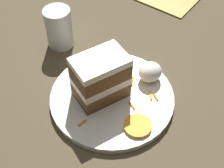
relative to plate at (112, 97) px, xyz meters
name	(u,v)px	position (x,y,z in m)	size (l,w,h in m)	color
ground_plane	(93,104)	(-0.02, 0.04, -0.04)	(6.00, 6.00, 0.00)	black
dining_table	(93,99)	(-0.02, 0.04, -0.03)	(1.24, 1.06, 0.04)	#4C422D
plate	(112,97)	(0.00, 0.00, 0.00)	(0.25, 0.25, 0.01)	silver
cake_slice	(101,78)	(-0.02, 0.01, 0.05)	(0.10, 0.07, 0.10)	brown
cream_dollop	(150,72)	(0.09, -0.01, 0.03)	(0.05, 0.04, 0.04)	white
orange_garnish	(138,126)	(0.00, -0.09, 0.01)	(0.05, 0.05, 0.01)	orange
carrot_shreds_scatter	(121,85)	(0.03, 0.01, 0.01)	(0.16, 0.15, 0.00)	orange
drinking_glass	(59,30)	(-0.01, 0.21, 0.03)	(0.06, 0.06, 0.09)	silver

